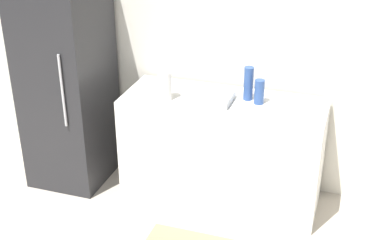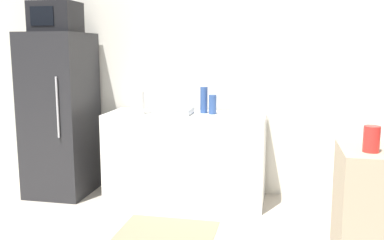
% 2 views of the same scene
% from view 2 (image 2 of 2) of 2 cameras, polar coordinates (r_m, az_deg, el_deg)
% --- Properties ---
extents(wall_back, '(8.00, 0.06, 2.60)m').
position_cam_2_polar(wall_back, '(4.59, -2.50, 6.79)').
color(wall_back, silver).
rests_on(wall_back, ground_plane).
extents(refrigerator, '(0.61, 0.70, 1.67)m').
position_cam_2_polar(refrigerator, '(4.66, -17.11, 0.70)').
color(refrigerator, '#232326').
rests_on(refrigerator, ground_plane).
extents(microwave, '(0.45, 0.37, 0.30)m').
position_cam_2_polar(microwave, '(4.62, -17.73, 12.91)').
color(microwave, black).
rests_on(microwave, refrigerator).
extents(counter, '(1.57, 0.60, 0.88)m').
position_cam_2_polar(counter, '(4.31, -0.86, -4.93)').
color(counter, silver).
rests_on(counter, ground_plane).
extents(sink_basin, '(0.37, 0.27, 0.06)m').
position_cam_2_polar(sink_basin, '(4.21, -2.49, 1.23)').
color(sink_basin, '#9EA3A8').
rests_on(sink_basin, counter).
extents(bottle_tall, '(0.07, 0.07, 0.26)m').
position_cam_2_polar(bottle_tall, '(4.25, 1.60, 2.68)').
color(bottle_tall, '#2D4C8C').
rests_on(bottle_tall, counter).
extents(bottle_short, '(0.08, 0.08, 0.19)m').
position_cam_2_polar(bottle_short, '(4.19, 2.76, 2.08)').
color(bottle_short, '#2D4C8C').
rests_on(bottle_short, counter).
extents(jar, '(0.07, 0.07, 0.11)m').
position_cam_2_polar(jar, '(1.89, 22.82, -2.36)').
color(jar, red).
rests_on(jar, shelf_cabinet).
extents(paper_towel_roll, '(0.10, 0.10, 0.23)m').
position_cam_2_polar(paper_towel_roll, '(4.21, -7.02, 2.32)').
color(paper_towel_roll, white).
rests_on(paper_towel_roll, counter).
extents(kitchen_rug, '(0.81, 0.54, 0.01)m').
position_cam_2_polar(kitchen_rug, '(3.72, -3.22, -14.46)').
color(kitchen_rug, '#937A5B').
rests_on(kitchen_rug, ground_plane).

